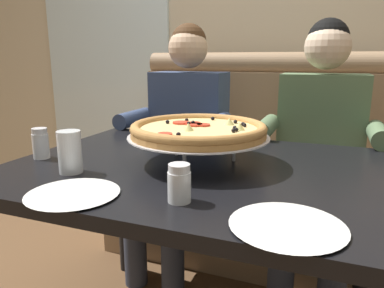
% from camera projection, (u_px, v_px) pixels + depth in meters
% --- Properties ---
extents(back_wall_with_window, '(6.00, 0.12, 2.80)m').
position_uv_depth(back_wall_with_window, '(278.00, 11.00, 2.41)').
color(back_wall_with_window, beige).
rests_on(back_wall_with_window, ground_plane).
extents(window_panel, '(1.10, 0.02, 2.80)m').
position_uv_depth(window_panel, '(104.00, 18.00, 2.81)').
color(window_panel, white).
rests_on(window_panel, ground_plane).
extents(booth_bench, '(1.55, 0.78, 1.13)m').
position_uv_depth(booth_bench, '(254.00, 179.00, 2.13)').
color(booth_bench, '#937556').
rests_on(booth_bench, ground_plane).
extents(dining_table, '(1.26, 0.93, 0.75)m').
position_uv_depth(dining_table, '(201.00, 190.00, 1.22)').
color(dining_table, black).
rests_on(dining_table, ground_plane).
extents(diner_left, '(0.54, 0.64, 1.27)m').
position_uv_depth(diner_left, '(182.00, 131.00, 1.93)').
color(diner_left, '#2D3342').
rests_on(diner_left, ground_plane).
extents(diner_right, '(0.54, 0.64, 1.27)m').
position_uv_depth(diner_right, '(319.00, 142.00, 1.69)').
color(diner_right, '#2D3342').
rests_on(diner_right, ground_plane).
extents(pizza, '(0.47, 0.47, 0.15)m').
position_uv_depth(pizza, '(198.00, 130.00, 1.20)').
color(pizza, silver).
rests_on(pizza, dining_table).
extents(shaker_oregano, '(0.06, 0.06, 0.11)m').
position_uv_depth(shaker_oregano, '(41.00, 146.00, 1.27)').
color(shaker_oregano, white).
rests_on(shaker_oregano, dining_table).
extents(shaker_pepper_flakes, '(0.06, 0.06, 0.10)m').
position_uv_depth(shaker_pepper_flakes, '(179.00, 186.00, 0.88)').
color(shaker_pepper_flakes, white).
rests_on(shaker_pepper_flakes, dining_table).
extents(plate_near_left, '(0.24, 0.24, 0.02)m').
position_uv_depth(plate_near_left, '(73.00, 192.00, 0.93)').
color(plate_near_left, white).
rests_on(plate_near_left, dining_table).
extents(plate_near_right, '(0.25, 0.25, 0.02)m').
position_uv_depth(plate_near_right, '(287.00, 223.00, 0.75)').
color(plate_near_right, white).
rests_on(plate_near_right, dining_table).
extents(drinking_glass, '(0.07, 0.07, 0.13)m').
position_uv_depth(drinking_glass, '(70.00, 155.00, 1.11)').
color(drinking_glass, silver).
rests_on(drinking_glass, dining_table).
extents(patio_chair, '(0.40, 0.40, 0.86)m').
position_uv_depth(patio_chair, '(160.00, 115.00, 3.75)').
color(patio_chair, black).
rests_on(patio_chair, ground_plane).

